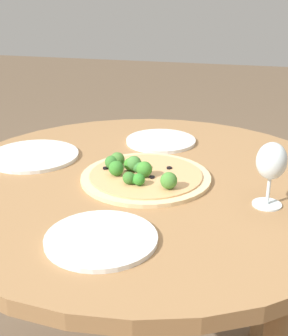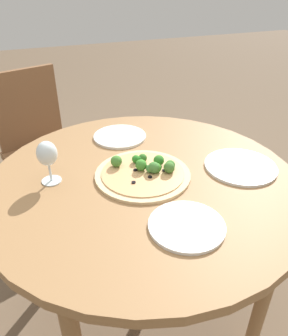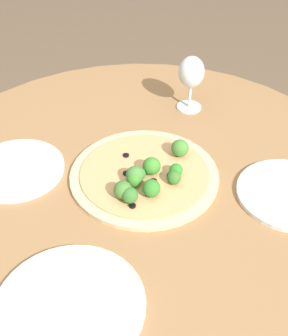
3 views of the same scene
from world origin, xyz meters
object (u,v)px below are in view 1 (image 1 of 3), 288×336
pizza (141,175)px  plate_far (101,239)px  plate_near (161,141)px  plate_side (33,156)px  wine_glass (271,163)px

pizza → plate_far: 0.31m
plate_near → plate_side: (-0.21, 0.32, 0.00)m
plate_near → plate_far: (-0.60, -0.01, 0.00)m
wine_glass → plate_far: 0.40m
wine_glass → plate_near: bearing=41.3°
plate_far → wine_glass: bearing=-53.0°
pizza → plate_side: pizza is taller
pizza → plate_side: size_ratio=1.29×
plate_near → plate_side: bearing=123.4°
pizza → plate_near: 0.29m
pizza → wine_glass: (-0.07, -0.31, 0.09)m
plate_side → wine_glass: bearing=-103.1°
plate_near → plate_far: 0.60m
plate_far → plate_side: bearing=40.8°
pizza → plate_near: bearing=2.2°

